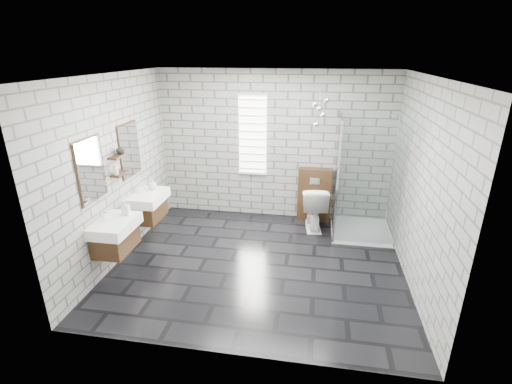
% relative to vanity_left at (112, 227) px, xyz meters
% --- Properties ---
extents(floor, '(4.20, 3.60, 0.02)m').
position_rel_vanity_left_xyz_m(floor, '(1.91, 0.62, -0.77)').
color(floor, black).
rests_on(floor, ground).
extents(ceiling, '(4.20, 3.60, 0.02)m').
position_rel_vanity_left_xyz_m(ceiling, '(1.91, 0.62, 1.95)').
color(ceiling, white).
rests_on(ceiling, wall_back).
extents(wall_back, '(4.20, 0.02, 2.70)m').
position_rel_vanity_left_xyz_m(wall_back, '(1.91, 2.43, 0.59)').
color(wall_back, '#979792').
rests_on(wall_back, floor).
extents(wall_front, '(4.20, 0.02, 2.70)m').
position_rel_vanity_left_xyz_m(wall_front, '(1.91, -1.19, 0.59)').
color(wall_front, '#979792').
rests_on(wall_front, floor).
extents(wall_left, '(0.02, 3.60, 2.70)m').
position_rel_vanity_left_xyz_m(wall_left, '(-0.20, 0.62, 0.59)').
color(wall_left, '#979792').
rests_on(wall_left, floor).
extents(wall_right, '(0.02, 3.60, 2.70)m').
position_rel_vanity_left_xyz_m(wall_right, '(4.02, 0.62, 0.59)').
color(wall_right, '#979792').
rests_on(wall_right, floor).
extents(vanity_left, '(0.47, 0.70, 1.57)m').
position_rel_vanity_left_xyz_m(vanity_left, '(0.00, 0.00, 0.00)').
color(vanity_left, '#3E2613').
rests_on(vanity_left, wall_left).
extents(vanity_right, '(0.47, 0.70, 1.57)m').
position_rel_vanity_left_xyz_m(vanity_right, '(0.00, 1.03, 0.00)').
color(vanity_right, '#3E2613').
rests_on(vanity_right, wall_left).
extents(shelf_lower, '(0.14, 0.30, 0.03)m').
position_rel_vanity_left_xyz_m(shelf_lower, '(-0.12, 0.57, 0.56)').
color(shelf_lower, '#3E2613').
rests_on(shelf_lower, wall_left).
extents(shelf_upper, '(0.14, 0.30, 0.03)m').
position_rel_vanity_left_xyz_m(shelf_upper, '(-0.12, 0.57, 0.82)').
color(shelf_upper, '#3E2613').
rests_on(shelf_upper, wall_left).
extents(window, '(0.56, 0.05, 1.48)m').
position_rel_vanity_left_xyz_m(window, '(1.51, 2.40, 0.79)').
color(window, white).
rests_on(window, wall_back).
extents(cistern_panel, '(0.60, 0.20, 1.00)m').
position_rel_vanity_left_xyz_m(cistern_panel, '(2.67, 2.32, -0.26)').
color(cistern_panel, '#3E2613').
rests_on(cistern_panel, floor).
extents(flush_plate, '(0.18, 0.01, 0.12)m').
position_rel_vanity_left_xyz_m(flush_plate, '(2.67, 2.21, 0.04)').
color(flush_plate, silver).
rests_on(flush_plate, cistern_panel).
extents(shower_enclosure, '(1.00, 1.00, 2.03)m').
position_rel_vanity_left_xyz_m(shower_enclosure, '(3.41, 1.80, -0.25)').
color(shower_enclosure, white).
rests_on(shower_enclosure, floor).
extents(pendant_cluster, '(0.28, 0.25, 0.89)m').
position_rel_vanity_left_xyz_m(pendant_cluster, '(2.69, 1.98, 1.34)').
color(pendant_cluster, silver).
rests_on(pendant_cluster, ceiling).
extents(toilet, '(0.52, 0.82, 0.79)m').
position_rel_vanity_left_xyz_m(toilet, '(2.67, 2.00, -0.36)').
color(toilet, white).
rests_on(toilet, floor).
extents(soap_bottle_a, '(0.11, 0.11, 0.21)m').
position_rel_vanity_left_xyz_m(soap_bottle_a, '(0.11, 0.21, 0.20)').
color(soap_bottle_a, '#B2B2B2').
rests_on(soap_bottle_a, vanity_left).
extents(soap_bottle_b, '(0.16, 0.16, 0.18)m').
position_rel_vanity_left_xyz_m(soap_bottle_b, '(0.05, 1.21, 0.18)').
color(soap_bottle_b, '#B2B2B2').
rests_on(soap_bottle_b, vanity_right).
extents(soap_bottle_c, '(0.08, 0.08, 0.19)m').
position_rel_vanity_left_xyz_m(soap_bottle_c, '(-0.11, 0.46, 0.67)').
color(soap_bottle_c, '#B2B2B2').
rests_on(soap_bottle_c, shelf_lower).
extents(vase, '(0.13, 0.13, 0.13)m').
position_rel_vanity_left_xyz_m(vase, '(-0.11, 0.65, 0.90)').
color(vase, '#B2B2B2').
rests_on(vase, shelf_upper).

